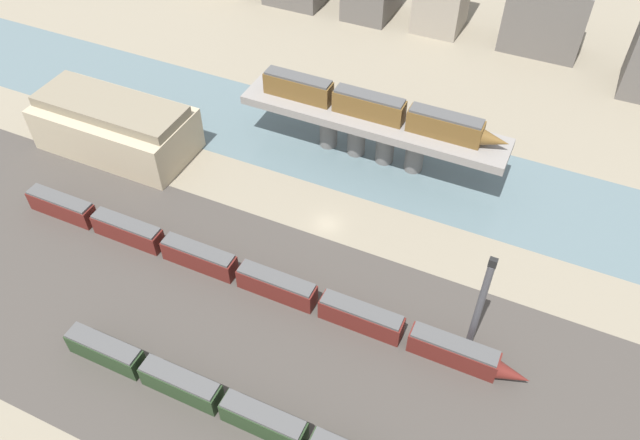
% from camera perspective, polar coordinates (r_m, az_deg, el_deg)
% --- Properties ---
extents(ground_plane, '(400.00, 400.00, 0.00)m').
position_cam_1_polar(ground_plane, '(99.41, 0.66, -0.36)').
color(ground_plane, gray).
extents(railbed_yard, '(280.00, 42.00, 0.01)m').
position_cam_1_polar(railbed_yard, '(86.17, -6.02, -10.85)').
color(railbed_yard, '#423D38').
rests_on(railbed_yard, ground).
extents(river_water, '(320.00, 21.54, 0.01)m').
position_cam_1_polar(river_water, '(112.10, 4.56, 5.85)').
color(river_water, slate).
rests_on(river_water, ground).
extents(bridge, '(46.61, 8.25, 8.58)m').
position_cam_1_polar(bridge, '(108.13, 4.76, 8.46)').
color(bridge, gray).
rests_on(bridge, ground).
extents(train_on_bridge, '(42.83, 2.90, 4.19)m').
position_cam_1_polar(train_on_bridge, '(105.50, 5.17, 10.21)').
color(train_on_bridge, brown).
rests_on(train_on_bridge, bridge).
extents(train_yard_near, '(49.42, 2.66, 3.75)m').
position_cam_1_polar(train_yard_near, '(79.48, -8.24, -16.47)').
color(train_yard_near, '#23381E').
rests_on(train_yard_near, ground).
extents(train_yard_mid, '(80.35, 2.66, 3.75)m').
position_cam_1_polar(train_yard_mid, '(90.80, -6.86, -4.93)').
color(train_yard_mid, '#5B1E19').
rests_on(train_yard_mid, ground).
extents(warehouse_building, '(27.37, 13.56, 9.76)m').
position_cam_1_polar(warehouse_building, '(116.71, -18.19, 8.19)').
color(warehouse_building, tan).
rests_on(warehouse_building, ground).
extents(signal_tower, '(1.00, 0.91, 16.99)m').
position_cam_1_polar(signal_tower, '(81.21, 14.44, -7.45)').
color(signal_tower, '#4C4C51').
rests_on(signal_tower, ground).
extents(city_block_far_right, '(16.61, 10.03, 14.94)m').
position_cam_1_polar(city_block_far_right, '(146.42, 19.98, 17.08)').
color(city_block_far_right, '#605B56').
rests_on(city_block_far_right, ground).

